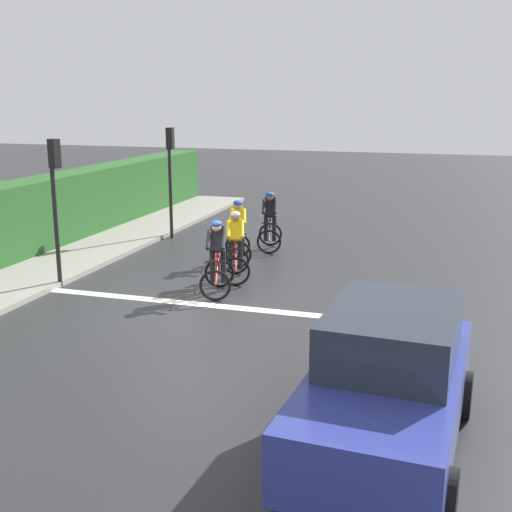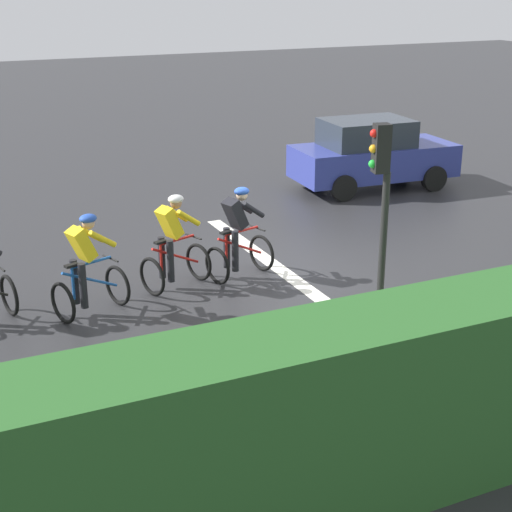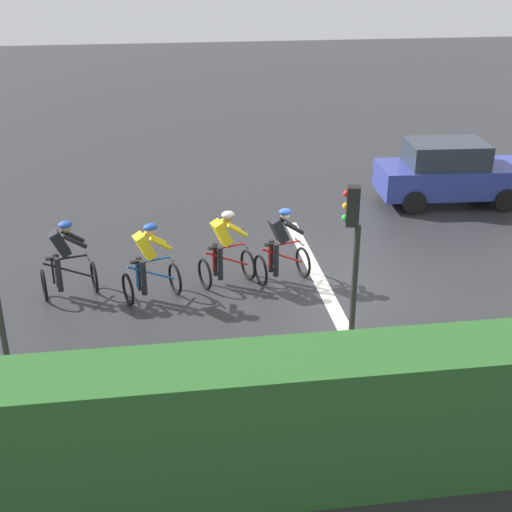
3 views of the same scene
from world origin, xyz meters
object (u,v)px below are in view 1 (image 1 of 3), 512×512
Objects in this scene: cyclist_lead at (270,222)px; traffic_light_far_junction at (170,165)px; traffic_light_near_crossing at (56,190)px; cyclist_fourth at (217,258)px; cyclist_mid at (235,247)px; cyclist_second at (238,233)px; car_navy at (388,382)px.

traffic_light_far_junction is at bearing 168.82° from cyclist_lead.
cyclist_fourth is at bearing 7.95° from traffic_light_near_crossing.
cyclist_mid is 5.40m from traffic_light_far_junction.
traffic_light_near_crossing reaches higher than cyclist_second.
cyclist_lead is 0.50× the size of traffic_light_near_crossing.
traffic_light_far_junction is at bearing 125.68° from car_navy.
cyclist_mid is (0.48, -1.60, 0.00)m from cyclist_second.
cyclist_second and cyclist_mid have the same top height.
cyclist_mid is at bearing 89.64° from cyclist_fourth.
car_navy reaches higher than cyclist_lead.
cyclist_mid is 0.40× the size of car_navy.
traffic_light_far_junction reaches higher than car_navy.
car_navy is at bearing -52.37° from cyclist_fourth.
cyclist_second is 1.00× the size of cyclist_fourth.
cyclist_lead is 1.00× the size of cyclist_fourth.
traffic_light_near_crossing is (-3.53, -5.00, 1.43)m from cyclist_lead.
cyclist_second is at bearing 106.64° from cyclist_mid.
cyclist_mid is 0.50× the size of traffic_light_far_junction.
traffic_light_near_crossing reaches higher than cyclist_fourth.
cyclist_lead is 0.50× the size of traffic_light_far_junction.
cyclist_mid is (0.10, -3.29, 0.00)m from cyclist_lead.
traffic_light_near_crossing is at bearing -92.22° from traffic_light_far_junction.
car_navy is 1.26× the size of traffic_light_near_crossing.
cyclist_lead is 1.00× the size of cyclist_mid.
traffic_light_far_junction is (0.22, 5.65, 0.00)m from traffic_light_near_crossing.
cyclist_second is 1.67m from cyclist_mid.
cyclist_lead is 4.49m from cyclist_fourth.
cyclist_lead is 1.73m from cyclist_second.
traffic_light_far_junction is (-7.69, 10.71, 1.35)m from car_navy.
traffic_light_near_crossing is at bearing -133.61° from cyclist_second.
cyclist_mid is at bearing -88.28° from cyclist_lead.
cyclist_fourth is at bearing 127.63° from car_navy.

